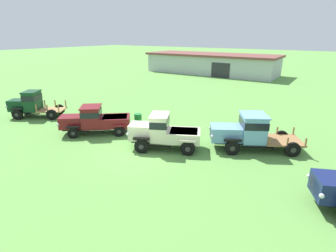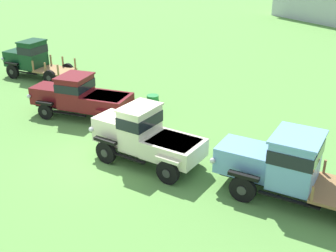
% 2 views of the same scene
% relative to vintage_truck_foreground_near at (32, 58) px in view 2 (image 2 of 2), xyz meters
% --- Properties ---
extents(ground_plane, '(240.00, 240.00, 0.00)m').
position_rel_vintage_truck_foreground_near_xyz_m(ground_plane, '(12.54, -0.41, -1.17)').
color(ground_plane, '#5B9342').
extents(vintage_truck_foreground_near, '(4.76, 3.83, 2.28)m').
position_rel_vintage_truck_foreground_near_xyz_m(vintage_truck_foreground_near, '(0.00, 0.00, 0.00)').
color(vintage_truck_foreground_near, black).
rests_on(vintage_truck_foreground_near, ground).
extents(vintage_truck_second_in_line, '(4.84, 4.37, 2.04)m').
position_rel_vintage_truck_foreground_near_xyz_m(vintage_truck_second_in_line, '(7.74, 0.29, -0.13)').
color(vintage_truck_second_in_line, black).
rests_on(vintage_truck_second_in_line, ground).
extents(vintage_truck_midrow_center, '(4.70, 3.44, 2.25)m').
position_rel_vintage_truck_foreground_near_xyz_m(vintage_truck_midrow_center, '(13.37, 0.78, -0.05)').
color(vintage_truck_midrow_center, black).
rests_on(vintage_truck_midrow_center, ground).
extents(vintage_truck_far_side, '(5.76, 4.34, 2.28)m').
position_rel_vintage_truck_foreground_near_xyz_m(vintage_truck_far_side, '(17.81, 3.61, 0.03)').
color(vintage_truck_far_side, black).
rests_on(vintage_truck_far_side, ground).
extents(oil_drum_beside_row, '(0.62, 0.62, 0.87)m').
position_rel_vintage_truck_foreground_near_xyz_m(oil_drum_beside_row, '(9.02, 3.54, -0.74)').
color(oil_drum_beside_row, '#1E7F33').
rests_on(oil_drum_beside_row, ground).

